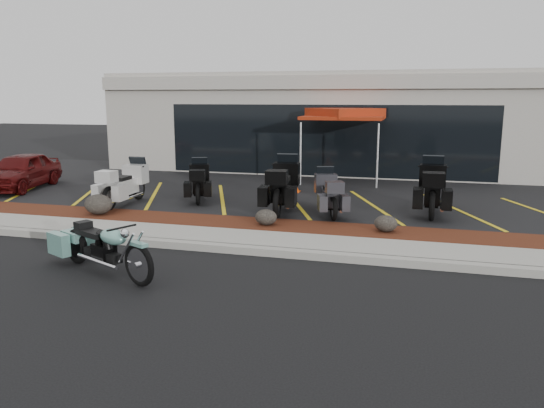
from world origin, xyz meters
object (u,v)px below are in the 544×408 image
(parked_car, at_px, (21,171))
(touring_white, at_px, (138,178))
(popup_canopy, at_px, (345,115))
(traffic_cone, at_px, (294,185))
(hero_cruiser, at_px, (139,258))

(parked_car, bearing_deg, touring_white, -19.35)
(parked_car, xyz_separation_m, popup_canopy, (9.79, 4.46, 1.72))
(traffic_cone, xyz_separation_m, popup_canopy, (1.17, 2.71, 2.09))
(hero_cruiser, bearing_deg, parked_car, 164.66)
(traffic_cone, bearing_deg, hero_cruiser, -94.23)
(hero_cruiser, height_order, traffic_cone, hero_cruiser)
(popup_canopy, bearing_deg, hero_cruiser, -106.46)
(parked_car, bearing_deg, hero_cruiser, -51.46)
(parked_car, relative_size, popup_canopy, 1.12)
(traffic_cone, height_order, popup_canopy, popup_canopy)
(traffic_cone, bearing_deg, touring_white, -149.20)
(hero_cruiser, bearing_deg, touring_white, 144.14)
(hero_cruiser, relative_size, touring_white, 1.28)
(parked_car, height_order, traffic_cone, parked_car)
(touring_white, relative_size, parked_car, 0.63)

